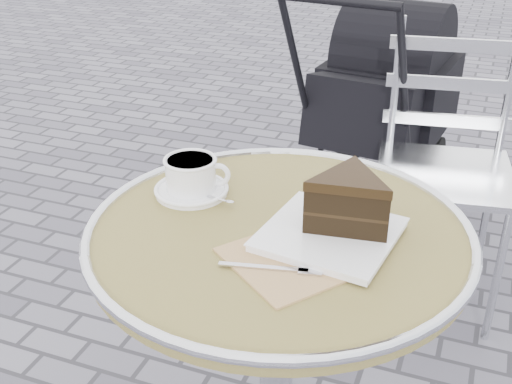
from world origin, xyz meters
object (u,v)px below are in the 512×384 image
(cappuccino_set, at_px, (192,178))
(bistro_chair, at_px, (447,135))
(cake_plate_set, at_px, (343,209))
(baby_stroller, at_px, (381,109))
(cafe_table, at_px, (278,301))

(cappuccino_set, relative_size, bistro_chair, 0.19)
(cake_plate_set, distance_m, baby_stroller, 1.54)
(cappuccino_set, xyz_separation_m, baby_stroller, (0.13, 1.43, -0.33))
(cafe_table, relative_size, cappuccino_set, 4.30)
(cake_plate_set, bearing_deg, cappuccino_set, 177.70)
(cake_plate_set, xyz_separation_m, baby_stroller, (-0.19, 1.49, -0.35))
(cappuccino_set, relative_size, baby_stroller, 0.18)
(cake_plate_set, height_order, baby_stroller, baby_stroller)
(cafe_table, xyz_separation_m, cappuccino_set, (-0.21, 0.07, 0.20))
(cafe_table, bearing_deg, baby_stroller, 93.01)
(cake_plate_set, xyz_separation_m, bistro_chair, (0.10, 0.98, -0.22))
(cappuccino_set, bearing_deg, baby_stroller, 65.83)
(cappuccino_set, xyz_separation_m, cake_plate_set, (0.32, -0.06, 0.02))
(cappuccino_set, bearing_deg, cafe_table, -37.54)
(cafe_table, bearing_deg, cappuccino_set, 161.37)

